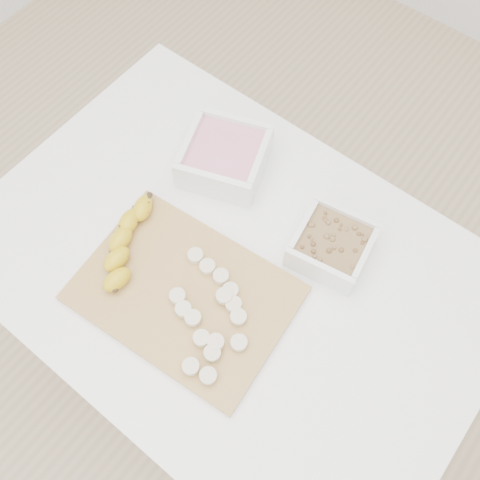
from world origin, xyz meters
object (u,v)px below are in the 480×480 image
Objects in this scene: bowl_yogurt at (225,157)px; cutting_board at (185,293)px; table at (231,284)px; bowl_granola at (332,245)px; banana at (126,244)px.

bowl_yogurt is 0.54× the size of cutting_board.
bowl_yogurt reaches higher than table.
cutting_board is (0.12, -0.27, -0.03)m from bowl_yogurt.
cutting_board is (-0.03, -0.10, 0.10)m from table.
bowl_granola is 0.78× the size of banana.
cutting_board is (-0.16, -0.24, -0.03)m from bowl_granola.
bowl_granola is (0.13, 0.14, 0.13)m from table.
table is 6.34× the size of bowl_granola.
bowl_granola is at bearing 24.39° from banana.
bowl_granola reaches higher than table.
banana is (-0.02, -0.27, -0.01)m from bowl_yogurt.
cutting_board is at bearing -65.91° from bowl_yogurt.
cutting_board is at bearing -13.85° from banana.
bowl_granola reaches higher than cutting_board.
banana is (-0.14, 0.00, 0.02)m from cutting_board.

